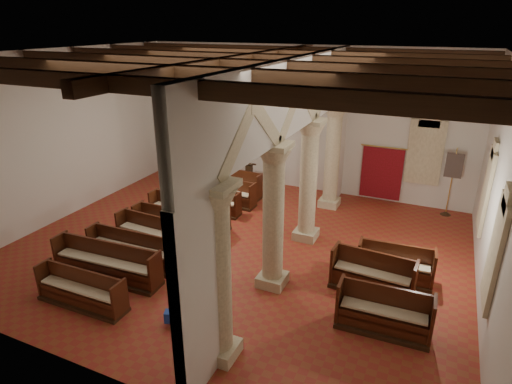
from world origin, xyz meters
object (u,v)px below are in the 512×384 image
object	(u,v)px
pipe_organ	(204,148)
processional_banner	(449,194)
lectern	(249,178)
nave_pew_0	(82,294)
aisle_pew_0	(383,317)

from	to	relation	value
pipe_organ	processional_banner	size ratio (longest dim) A/B	1.68
lectern	processional_banner	bearing A→B (deg)	6.83
pipe_organ	nave_pew_0	xyz separation A→B (m)	(2.19, -9.87, -1.05)
nave_pew_0	aisle_pew_0	world-z (taller)	aisle_pew_0
lectern	pipe_organ	bearing A→B (deg)	164.25
nave_pew_0	aisle_pew_0	distance (m)	7.52
processional_banner	aisle_pew_0	distance (m)	7.81
pipe_organ	lectern	bearing A→B (deg)	-16.75
processional_banner	lectern	bearing A→B (deg)	-172.00
aisle_pew_0	lectern	bearing A→B (deg)	132.35
aisle_pew_0	pipe_organ	bearing A→B (deg)	138.81
processional_banner	aisle_pew_0	world-z (taller)	processional_banner
lectern	processional_banner	xyz separation A→B (m)	(7.87, 0.80, 0.27)
lectern	aisle_pew_0	bearing A→B (deg)	-44.84
lectern	nave_pew_0	size ratio (longest dim) A/B	0.53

